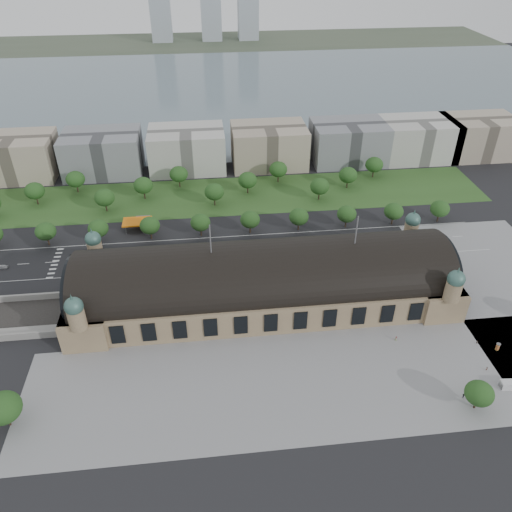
{
  "coord_description": "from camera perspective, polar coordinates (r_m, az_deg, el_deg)",
  "views": [
    {
      "loc": [
        -20.78,
        -154.7,
        130.01
      ],
      "look_at": [
        -1.74,
        12.37,
        14.0
      ],
      "focal_mm": 35.0,
      "sensor_mm": 36.0,
      "label": 1
    }
  ],
  "objects": [
    {
      "name": "tree_belt_8",
      "position": [
        291.88,
        2.57,
        9.87
      ],
      "size": [
        10.4,
        10.4,
        12.48
      ],
      "color": "#2D2116",
      "rests_on": "ground"
    },
    {
      "name": "traffic_car_1",
      "position": [
        236.5,
        -16.72,
        -0.18
      ],
      "size": [
        4.9,
        2.23,
        1.56
      ],
      "primitive_type": "imported",
      "rotation": [
        0.0,
        0.0,
        1.7
      ],
      "color": "#9A9EA3",
      "rests_on": "ground"
    },
    {
      "name": "van_south",
      "position": [
        189.7,
        26.99,
        -12.98
      ],
      "size": [
        6.91,
        3.2,
        2.91
      ],
      "rotation": [
        0.0,
        0.0,
        -0.08
      ],
      "color": "silver",
      "rests_on": "ground"
    },
    {
      "name": "bus_west",
      "position": [
        222.53,
        -6.39,
        -0.89
      ],
      "size": [
        11.61,
        3.16,
        3.2
      ],
      "primitive_type": "imported",
      "rotation": [
        0.0,
        0.0,
        1.53
      ],
      "color": "red",
      "rests_on": "ground"
    },
    {
      "name": "tree_plaza_sw",
      "position": [
        173.09,
        -26.94,
        -15.22
      ],
      "size": [
        11.0,
        11.0,
        12.73
      ],
      "color": "#2D2116",
      "rests_on": "ground"
    },
    {
      "name": "tree_belt_4",
      "position": [
        279.87,
        -12.77,
        7.88
      ],
      "size": [
        10.4,
        10.4,
        12.48
      ],
      "color": "#2D2116",
      "rests_on": "ground"
    },
    {
      "name": "plaza_south",
      "position": [
        173.5,
        6.16,
        -14.2
      ],
      "size": [
        190.0,
        48.0,
        0.12
      ],
      "primitive_type": "cube",
      "color": "gray",
      "rests_on": "ground"
    },
    {
      "name": "far_shore",
      "position": [
        665.85,
        -4.99,
        23.23
      ],
      "size": [
        700.0,
        120.0,
        0.14
      ],
      "primitive_type": "cube",
      "color": "#44513D",
      "rests_on": "ground"
    },
    {
      "name": "tree_row_3",
      "position": [
        242.71,
        -12.05,
        3.43
      ],
      "size": [
        9.6,
        9.6,
        11.52
      ],
      "color": "#2D2116",
      "rests_on": "ground"
    },
    {
      "name": "tree_belt_2",
      "position": [
        297.38,
        -19.95,
        8.25
      ],
      "size": [
        10.4,
        10.4,
        12.48
      ],
      "color": "#2D2116",
      "rests_on": "ground"
    },
    {
      "name": "tree_belt_9",
      "position": [
        274.21,
        7.29,
        7.9
      ],
      "size": [
        10.4,
        10.4,
        12.48
      ],
      "color": "#2D2116",
      "rests_on": "ground"
    },
    {
      "name": "parked_car_4",
      "position": [
        222.13,
        -10.04,
        -1.6
      ],
      "size": [
        4.54,
        4.08,
        1.5
      ],
      "primitive_type": "imported",
      "rotation": [
        0.0,
        0.0,
        -0.9
      ],
      "color": "white",
      "rests_on": "ground"
    },
    {
      "name": "pedestrian_2",
      "position": [
        201.55,
        23.94,
        -8.97
      ],
      "size": [
        0.87,
        0.87,
        1.61
      ],
      "primitive_type": "imported",
      "rotation": [
        0.0,
        0.0,
        2.36
      ],
      "color": "gray",
      "rests_on": "ground"
    },
    {
      "name": "tree_row_4",
      "position": [
        241.2,
        -6.37,
        3.82
      ],
      "size": [
        9.6,
        9.6,
        11.52
      ],
      "color": "#2D2116",
      "rests_on": "ground"
    },
    {
      "name": "tree_belt_6",
      "position": [
        267.21,
        -4.8,
        7.32
      ],
      "size": [
        10.4,
        10.4,
        12.48
      ],
      "color": "#2D2116",
      "rests_on": "ground"
    },
    {
      "name": "bus_mid",
      "position": [
        222.83,
        -2.53,
        -0.66
      ],
      "size": [
        10.71,
        2.81,
        2.96
      ],
      "primitive_type": "imported",
      "rotation": [
        0.0,
        0.0,
        1.6
      ],
      "color": "white",
      "rests_on": "ground"
    },
    {
      "name": "pedestrian_0",
      "position": [
        192.77,
        15.72,
        -9.07
      ],
      "size": [
        1.01,
        0.72,
        1.86
      ],
      "primitive_type": "imported",
      "rotation": [
        0.0,
        0.0,
        -0.24
      ],
      "color": "gray",
      "rests_on": "ground"
    },
    {
      "name": "traffic_car_0",
      "position": [
        247.52,
        -27.0,
        -1.12
      ],
      "size": [
        4.89,
        2.12,
        1.64
      ],
      "primitive_type": "imported",
      "rotation": [
        0.0,
        0.0,
        -1.61
      ],
      "color": "#B8B8BA",
      "rests_on": "ground"
    },
    {
      "name": "office_3",
      "position": [
        311.1,
        -7.88,
        11.98
      ],
      "size": [
        45.0,
        32.0,
        24.0
      ],
      "primitive_type": "cube",
      "color": "beige",
      "rests_on": "ground"
    },
    {
      "name": "tree_row_7",
      "position": [
        250.79,
        10.33,
        4.74
      ],
      "size": [
        9.6,
        9.6,
        11.52
      ],
      "color": "#2D2116",
      "rests_on": "ground"
    },
    {
      "name": "parked_car_0",
      "position": [
        226.77,
        -17.77,
        -2.07
      ],
      "size": [
        4.41,
        3.57,
        1.41
      ],
      "primitive_type": "imported",
      "rotation": [
        0.0,
        0.0,
        -1.0
      ],
      "color": "black",
      "rests_on": "ground"
    },
    {
      "name": "tree_row_9",
      "position": [
        267.96,
        20.28,
        5.1
      ],
      "size": [
        9.6,
        9.6,
        11.52
      ],
      "color": "#2D2116",
      "rests_on": "ground"
    },
    {
      "name": "ground",
      "position": [
        203.14,
        0.89,
        -5.19
      ],
      "size": [
        900.0,
        900.0,
        0.0
      ],
      "primitive_type": "plane",
      "color": "black",
      "rests_on": "ground"
    },
    {
      "name": "tree_row_2",
      "position": [
        246.56,
        -17.59,
        3.02
      ],
      "size": [
        9.6,
        9.6,
        11.52
      ],
      "color": "#2D2116",
      "rests_on": "ground"
    },
    {
      "name": "tree_row_1",
      "position": [
        252.64,
        -22.91,
        2.6
      ],
      "size": [
        9.6,
        9.6,
        11.52
      ],
      "color": "#2D2116",
      "rests_on": "ground"
    },
    {
      "name": "parked_car_5",
      "position": [
        222.97,
        -12.07,
        -1.74
      ],
      "size": [
        5.41,
        3.97,
        1.37
      ],
      "primitive_type": "imported",
      "rotation": [
        0.0,
        0.0,
        -1.18
      ],
      "color": "gray",
      "rests_on": "ground"
    },
    {
      "name": "tree_belt_5",
      "position": [
        289.08,
        -8.82,
        9.23
      ],
      "size": [
        10.4,
        10.4,
        12.48
      ],
      "color": "#2D2116",
      "rests_on": "ground"
    },
    {
      "name": "bus_east",
      "position": [
        233.87,
        8.89,
        0.8
      ],
      "size": [
        10.83,
        2.54,
        3.02
      ],
      "primitive_type": "imported",
      "rotation": [
        0.0,
        0.0,
        1.57
      ],
      "color": "silver",
      "rests_on": "ground"
    },
    {
      "name": "parked_car_2",
      "position": [
        219.05,
        -10.54,
        -2.23
      ],
      "size": [
        5.74,
        4.63,
        1.56
      ],
      "primitive_type": "imported",
      "rotation": [
        0.0,
        0.0,
        -1.04
      ],
      "color": "#192446",
      "rests_on": "ground"
    },
    {
      "name": "tree_plaza_s",
      "position": [
        175.13,
        24.17,
        -14.14
      ],
      "size": [
        9.0,
        9.0,
        10.64
      ],
      "color": "#2D2116",
      "rests_on": "ground"
    },
    {
      "name": "road_slab",
      "position": [
        232.46,
        -5.19,
        0.44
      ],
      "size": [
        260.0,
        26.0,
        0.1
      ],
      "primitive_type": "cube",
      "color": "black",
      "rests_on": "ground"
    },
    {
      "name": "tree_belt_3",
      "position": [
        272.22,
        -16.93,
        6.41
      ],
      "size": [
        10.4,
        10.4,
        12.48
      ],
      "color": "#2D2116",
      "rests_on": "ground"
    },
    {
      "name": "office_5",
      "position": [
        323.94,
        10.5,
        12.67
      ],
      "size": [
        45.0,
        32.0,
        24.0
      ],
      "primitive_type": "cube",
      "color": "gray",
      "rests_on": "ground"
    },
    {
      "name": "parked_car_3",
      "position": [
        221.24,
        -13.32,
        -2.25
      ],
      "size": [
        4.3,
        3.73,
        1.4
      ],
      "primitive_type": "imported",
      "rotation": [
        0.0,
        0.0,
        -0.95
      ],
      "color": "#4E5055",
      "rests_on": "ground"
    },
    {
      "name": "far_tower_left",
      "position": [
        669.94,
        -10.95,
        26.35
      ],
      "size": [
        24.0,
        24.0,
        80.0
      ],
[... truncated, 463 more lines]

